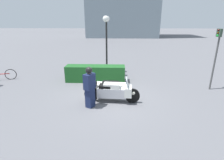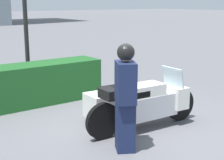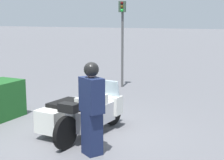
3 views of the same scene
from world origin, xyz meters
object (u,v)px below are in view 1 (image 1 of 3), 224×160
police_motorcycle (113,90)px  traffic_light_near (216,51)px  bicycle_parked (2,75)px  officer_rider (90,86)px  twin_lamp_post (106,29)px  hedge_bush_curbside (95,74)px

police_motorcycle → traffic_light_near: (5.29, 1.45, 1.67)m
traffic_light_near → bicycle_parked: size_ratio=1.96×
traffic_light_near → officer_rider: bearing=7.2°
twin_lamp_post → traffic_light_near: 6.51m
officer_rider → traffic_light_near: traffic_light_near is taller
hedge_bush_curbside → twin_lamp_post: bearing=68.0°
officer_rider → twin_lamp_post: bearing=-65.1°
police_motorcycle → officer_rider: bearing=-134.8°
hedge_bush_curbside → twin_lamp_post: twin_lamp_post is taller
hedge_bush_curbside → twin_lamp_post: (0.61, 1.50, 2.63)m
officer_rider → hedge_bush_curbside: (-0.21, 3.44, -0.46)m
police_motorcycle → traffic_light_near: bearing=19.0°
officer_rider → bicycle_parked: bearing=0.6°
twin_lamp_post → bicycle_parked: twin_lamp_post is taller
hedge_bush_curbside → twin_lamp_post: 3.09m
hedge_bush_curbside → traffic_light_near: size_ratio=1.12×
officer_rider → hedge_bush_curbside: officer_rider is taller
officer_rider → twin_lamp_post: (0.40, 4.94, 2.16)m
police_motorcycle → hedge_bush_curbside: bearing=118.6°
police_motorcycle → hedge_bush_curbside: size_ratio=0.71×
hedge_bush_curbside → bicycle_parked: (-6.00, -0.02, -0.16)m
twin_lamp_post → police_motorcycle: bearing=-81.8°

